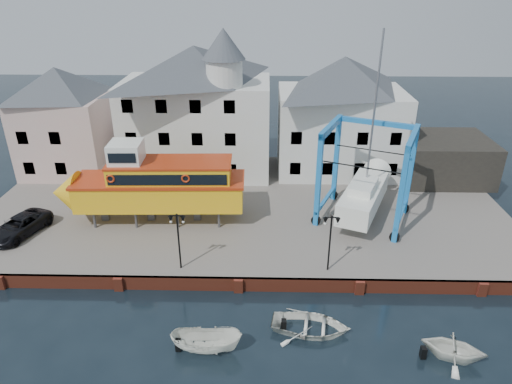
{
  "coord_description": "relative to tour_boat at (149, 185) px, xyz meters",
  "views": [
    {
      "loc": [
        1.72,
        -24.47,
        19.26
      ],
      "look_at": [
        1.0,
        7.0,
        4.0
      ],
      "focal_mm": 32.0,
      "sensor_mm": 36.0,
      "label": 1
    }
  ],
  "objects": [
    {
      "name": "ground",
      "position": [
        7.5,
        -7.89,
        -4.13
      ],
      "size": [
        140.0,
        140.0,
        0.0
      ],
      "primitive_type": "plane",
      "color": "black",
      "rests_on": "ground"
    },
    {
      "name": "shed_dark",
      "position": [
        26.5,
        9.11,
        -1.13
      ],
      "size": [
        8.0,
        7.0,
        4.0
      ],
      "primitive_type": "cube",
      "color": "black",
      "rests_on": "hardstanding"
    },
    {
      "name": "quay_wall",
      "position": [
        7.5,
        -7.79,
        -3.63
      ],
      "size": [
        44.0,
        0.47,
        1.0
      ],
      "color": "maroon",
      "rests_on": "ground"
    },
    {
      "name": "motorboat_b",
      "position": [
        11.99,
        -11.49,
        -4.13
      ],
      "size": [
        5.09,
        3.98,
        0.96
      ],
      "primitive_type": "imported",
      "rotation": [
        0.0,
        0.0,
        1.42
      ],
      "color": "white",
      "rests_on": "ground"
    },
    {
      "name": "tour_boat",
      "position": [
        0.0,
        0.0,
        0.0
      ],
      "size": [
        15.33,
        4.09,
        6.63
      ],
      "rotation": [
        0.0,
        0.0,
        0.03
      ],
      "color": "#59595E",
      "rests_on": "hardstanding"
    },
    {
      "name": "van",
      "position": [
        -9.58,
        -2.58,
        -2.41
      ],
      "size": [
        3.93,
        5.65,
        1.43
      ],
      "primitive_type": "imported",
      "rotation": [
        0.0,
        0.0,
        -0.33
      ],
      "color": "black",
      "rests_on": "hardstanding"
    },
    {
      "name": "lamp_post_left",
      "position": [
        3.5,
        -6.69,
        0.05
      ],
      "size": [
        1.12,
        0.32,
        4.2
      ],
      "color": "black",
      "rests_on": "hardstanding"
    },
    {
      "name": "building_white_right",
      "position": [
        16.5,
        11.1,
        2.47
      ],
      "size": [
        12.0,
        8.0,
        11.2
      ],
      "color": "silver",
      "rests_on": "hardstanding"
    },
    {
      "name": "lamp_post_right",
      "position": [
        13.5,
        -6.69,
        0.05
      ],
      "size": [
        1.12,
        0.32,
        4.2
      ],
      "color": "black",
      "rests_on": "hardstanding"
    },
    {
      "name": "hardstanding",
      "position": [
        7.5,
        3.11,
        -3.63
      ],
      "size": [
        44.0,
        22.0,
        1.0
      ],
      "primitive_type": "cube",
      "color": "slate",
      "rests_on": "ground"
    },
    {
      "name": "motorboat_c",
      "position": [
        19.59,
        -13.48,
        -4.13
      ],
      "size": [
        4.19,
        3.91,
        1.79
      ],
      "primitive_type": "imported",
      "rotation": [
        0.0,
        0.0,
        1.23
      ],
      "color": "white",
      "rests_on": "ground"
    },
    {
      "name": "building_white_main",
      "position": [
        2.63,
        10.5,
        3.22
      ],
      "size": [
        14.0,
        8.3,
        14.0
      ],
      "color": "silver",
      "rests_on": "hardstanding"
    },
    {
      "name": "motorboat_a",
      "position": [
        6.02,
        -13.23,
        -4.13
      ],
      "size": [
        4.07,
        1.65,
        1.55
      ],
      "primitive_type": "imported",
      "rotation": [
        0.0,
        0.0,
        1.54
      ],
      "color": "white",
      "rests_on": "ground"
    },
    {
      "name": "building_pink",
      "position": [
        -10.5,
        10.1,
        2.02
      ],
      "size": [
        8.0,
        7.0,
        10.3
      ],
      "color": "#D1A79F",
      "rests_on": "hardstanding"
    },
    {
      "name": "travel_lift",
      "position": [
        17.44,
        1.38,
        -0.67
      ],
      "size": [
        8.42,
        9.96,
        14.75
      ],
      "rotation": [
        0.0,
        0.0,
        -0.4
      ],
      "color": "blue",
      "rests_on": "hardstanding"
    }
  ]
}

